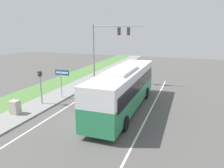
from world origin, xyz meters
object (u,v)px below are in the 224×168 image
Objects in this scene: signal_gantry at (107,42)px; utility_cabinet at (15,107)px; street_sign at (62,78)px; bus at (124,87)px; pedestrian_signal at (40,82)px.

utility_cabinet is (-3.26, -12.21, -4.54)m from signal_gantry.
street_sign is at bearing 75.87° from utility_cabinet.
bus is 3.94× the size of pedestrian_signal.
bus is at bearing 10.42° from pedestrian_signal.
bus is 7.55m from pedestrian_signal.
utility_cabinet is (-0.49, -2.76, -1.46)m from pedestrian_signal.
utility_cabinet is at bearing -99.99° from pedestrian_signal.
bus is at bearing -7.62° from street_sign.
bus is 11.15× the size of utility_cabinet.
signal_gantry is 13.43m from utility_cabinet.
street_sign is (-6.65, 0.89, 0.11)m from bus.
utility_cabinet is (-1.26, -5.02, -1.49)m from street_sign.
bus reaches higher than utility_cabinet.
pedestrian_signal reaches higher than utility_cabinet.
signal_gantry is (-4.66, 8.09, 3.16)m from bus.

